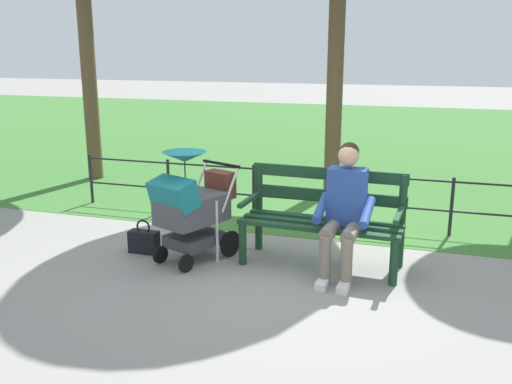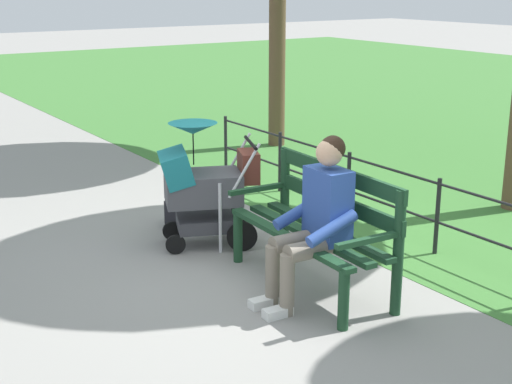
{
  "view_description": "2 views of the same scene",
  "coord_description": "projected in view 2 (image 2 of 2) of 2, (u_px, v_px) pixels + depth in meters",
  "views": [
    {
      "loc": [
        -1.53,
        5.23,
        2.13
      ],
      "look_at": [
        0.09,
        0.1,
        0.75
      ],
      "focal_mm": 39.34,
      "sensor_mm": 36.0,
      "label": 1
    },
    {
      "loc": [
        -4.84,
        3.32,
        2.37
      ],
      "look_at": [
        0.08,
        0.06,
        0.65
      ],
      "focal_mm": 51.31,
      "sensor_mm": 36.0,
      "label": 2
    }
  ],
  "objects": [
    {
      "name": "stroller",
      "position": [
        202.0,
        183.0,
        6.62
      ],
      "size": [
        0.79,
        1.0,
        1.15
      ],
      "color": "black",
      "rests_on": "ground"
    },
    {
      "name": "person_on_bench",
      "position": [
        316.0,
        216.0,
        5.42
      ],
      "size": [
        0.55,
        0.74,
        1.28
      ],
      "color": "slate",
      "rests_on": "ground"
    },
    {
      "name": "park_fence",
      "position": [
        390.0,
        194.0,
        6.93
      ],
      "size": [
        6.07,
        0.04,
        0.7
      ],
      "color": "black",
      "rests_on": "ground"
    },
    {
      "name": "park_bench",
      "position": [
        319.0,
        222.0,
        5.77
      ],
      "size": [
        1.62,
        0.67,
        0.96
      ],
      "color": "#193D23",
      "rests_on": "ground"
    },
    {
      "name": "ground_plane",
      "position": [
        267.0,
        265.0,
        6.3
      ],
      "size": [
        60.0,
        60.0,
        0.0
      ],
      "primitive_type": "plane",
      "color": "gray"
    },
    {
      "name": "handbag",
      "position": [
        178.0,
        214.0,
        7.24
      ],
      "size": [
        0.32,
        0.14,
        0.37
      ],
      "color": "black",
      "rests_on": "ground"
    }
  ]
}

